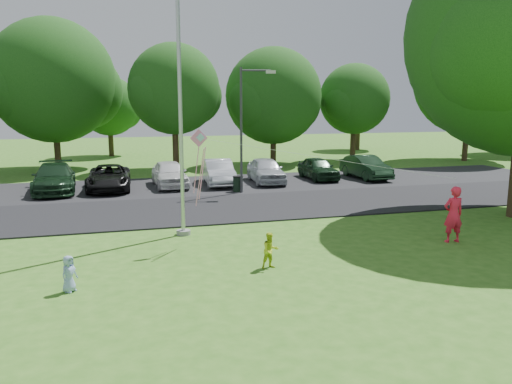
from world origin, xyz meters
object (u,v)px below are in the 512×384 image
object	(u,v)px
street_lamp	(246,119)
woman	(453,214)
flagpole	(180,117)
trash_can	(238,184)
child_yellow	(270,250)
child_blue	(69,274)
kite	(208,153)

from	to	relation	value
street_lamp	woman	xyz separation A→B (m)	(4.31, -10.85, -2.90)
flagpole	trash_can	distance (m)	9.49
trash_can	woman	distance (m)	12.19
child_yellow	child_blue	xyz separation A→B (m)	(-5.33, -0.35, -0.06)
trash_can	woman	world-z (taller)	woman
trash_can	kite	xyz separation A→B (m)	(-3.30, -9.47, 2.63)
flagpole	trash_can	xyz separation A→B (m)	(3.93, 7.80, -3.73)
woman	trash_can	bearing A→B (deg)	-63.23
flagpole	street_lamp	world-z (taller)	flagpole
child_blue	woman	bearing A→B (deg)	-44.21
trash_can	kite	world-z (taller)	kite
flagpole	child_yellow	xyz separation A→B (m)	(1.87, -4.37, -3.65)
woman	child_blue	world-z (taller)	woman
street_lamp	child_yellow	world-z (taller)	street_lamp
flagpole	kite	size ratio (longest dim) A/B	1.17
flagpole	kite	bearing A→B (deg)	-69.49
trash_can	kite	size ratio (longest dim) A/B	0.10
street_lamp	child_blue	distance (m)	14.77
street_lamp	flagpole	bearing A→B (deg)	-106.70
street_lamp	child_blue	world-z (taller)	street_lamp
woman	child_blue	distance (m)	12.12
street_lamp	woman	world-z (taller)	street_lamp
woman	child_yellow	bearing A→B (deg)	12.05
woman	flagpole	bearing A→B (deg)	-17.63
child_yellow	kite	size ratio (longest dim) A/B	0.12
kite	child_yellow	bearing A→B (deg)	-70.08
woman	child_blue	xyz separation A→B (m)	(-12.05, -1.27, -0.49)
woman	kite	size ratio (longest dim) A/B	0.22
woman	street_lamp	bearing A→B (deg)	-64.06
child_yellow	kite	distance (m)	3.92
child_yellow	kite	bearing A→B (deg)	105.73
woman	kite	world-z (taller)	kite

